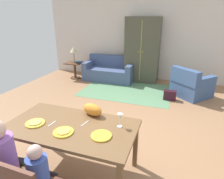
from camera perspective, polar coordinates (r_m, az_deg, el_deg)
The scene contains 22 objects.
ground_plane at distance 4.25m, azimuth 3.51°, elevation -8.81°, with size 7.45×6.24×0.02m, color #956B49.
back_wall at distance 6.85m, azimuth 11.19°, elevation 14.26°, with size 7.45×0.10×2.70m, color beige.
dining_table at distance 2.65m, azimuth -11.99°, elevation -11.76°, with size 1.70×0.91×0.76m.
plate_near_man at distance 2.78m, azimuth -21.88°, elevation -9.29°, with size 0.25×0.25×0.02m, color yellow.
pizza_near_man at distance 2.77m, azimuth -21.92°, elevation -9.02°, with size 0.17×0.17×0.01m, color tan.
plate_near_child at distance 2.48m, azimuth -14.27°, elevation -12.17°, with size 0.25×0.25×0.02m, color yellow.
pizza_near_child at distance 2.47m, azimuth -14.30°, elevation -11.88°, with size 0.17×0.17×0.01m, color gold.
plate_near_woman at distance 2.34m, azimuth -3.22°, elevation -13.56°, with size 0.25×0.25×0.02m, color yellow.
wine_glass at distance 2.46m, azimuth 2.36°, elevation -8.33°, with size 0.07×0.07×0.19m.
fork at distance 2.70m, azimuth -17.40°, elevation -9.69°, with size 0.02×0.15×0.01m, color silver.
knife at distance 2.61m, azimuth -8.06°, elevation -9.94°, with size 0.01×0.17×0.01m, color silver.
person_man at distance 2.63m, azimuth -28.79°, elevation -19.18°, with size 0.31×0.41×1.11m.
cat at distance 2.78m, azimuth -5.83°, elevation -5.95°, with size 0.32×0.16×0.17m, color orange.
area_rug at distance 5.82m, azimuth 4.33°, elevation -0.22°, with size 2.60×1.80×0.01m, color #5B8860.
couch at distance 6.74m, azimuth -0.69°, elevation 5.48°, with size 1.70×0.86×0.82m.
armchair at distance 5.72m, azimuth 22.37°, elevation 1.19°, with size 1.21×1.21×0.82m.
armoire at distance 6.54m, azimuth 8.99°, elevation 11.44°, with size 1.10×0.59×2.10m.
side_table at distance 7.00m, azimuth -10.98°, elevation 6.30°, with size 0.56×0.56×0.58m.
table_lamp at distance 6.87m, azimuth -11.35°, elevation 11.40°, with size 0.26×0.26×0.54m.
book_lower at distance 6.90m, azimuth -9.39°, elevation 8.04°, with size 0.22×0.16×0.03m, color #9A3924.
book_upper at distance 6.85m, azimuth -9.82°, elevation 8.17°, with size 0.22×0.16×0.03m, color #27547D.
handbag at distance 5.34m, azimuth 16.79°, elevation -1.64°, with size 0.32×0.16×0.26m, color #30111E.
Camera 1 is at (0.96, -3.05, 2.09)m, focal length 30.75 mm.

